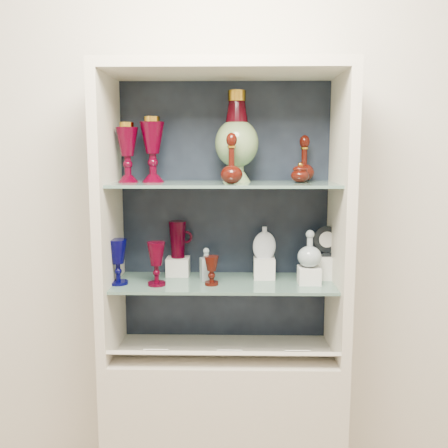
{
  "coord_description": "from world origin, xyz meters",
  "views": [
    {
      "loc": [
        0.04,
        -0.51,
        1.6
      ],
      "look_at": [
        0.0,
        1.53,
        1.3
      ],
      "focal_mm": 40.0,
      "sensor_mm": 36.0,
      "label": 1
    }
  ],
  "objects_px": {
    "lidded_bowl": "(300,172)",
    "ruby_goblet_tall": "(156,264)",
    "cameo_medallion": "(327,241)",
    "pedestal_lamp_right": "(127,153)",
    "clear_square_bottle": "(206,264)",
    "ruby_decanter_b": "(304,157)",
    "pedestal_lamp_left": "(153,150)",
    "cobalt_goblet": "(118,262)",
    "ruby_pitcher": "(178,239)",
    "ruby_goblet_small": "(212,271)",
    "flat_flask": "(264,242)",
    "ruby_decanter_a": "(232,155)",
    "enamel_urn": "(237,137)",
    "clear_round_decanter": "(310,250)"
  },
  "relations": [
    {
      "from": "lidded_bowl",
      "to": "ruby_goblet_tall",
      "type": "relative_size",
      "value": 0.47
    },
    {
      "from": "cameo_medallion",
      "to": "pedestal_lamp_right",
      "type": "bearing_deg",
      "value": 176.52
    },
    {
      "from": "clear_square_bottle",
      "to": "ruby_decanter_b",
      "type": "bearing_deg",
      "value": 9.6
    },
    {
      "from": "pedestal_lamp_right",
      "to": "ruby_goblet_tall",
      "type": "height_order",
      "value": "pedestal_lamp_right"
    },
    {
      "from": "pedestal_lamp_left",
      "to": "cameo_medallion",
      "type": "bearing_deg",
      "value": 1.59
    },
    {
      "from": "cobalt_goblet",
      "to": "ruby_goblet_tall",
      "type": "bearing_deg",
      "value": -5.84
    },
    {
      "from": "cobalt_goblet",
      "to": "ruby_pitcher",
      "type": "relative_size",
      "value": 1.16
    },
    {
      "from": "clear_square_bottle",
      "to": "ruby_goblet_small",
      "type": "bearing_deg",
      "value": -71.56
    },
    {
      "from": "ruby_goblet_tall",
      "to": "flat_flask",
      "type": "relative_size",
      "value": 1.27
    },
    {
      "from": "ruby_decanter_a",
      "to": "flat_flask",
      "type": "height_order",
      "value": "ruby_decanter_a"
    },
    {
      "from": "lidded_bowl",
      "to": "ruby_goblet_tall",
      "type": "distance_m",
      "value": 0.7
    },
    {
      "from": "ruby_decanter_a",
      "to": "ruby_decanter_b",
      "type": "xyz_separation_m",
      "value": [
        0.31,
        0.18,
        -0.01
      ]
    },
    {
      "from": "ruby_decanter_b",
      "to": "ruby_goblet_small",
      "type": "xyz_separation_m",
      "value": [
        -0.39,
        -0.15,
        -0.46
      ]
    },
    {
      "from": "flat_flask",
      "to": "ruby_pitcher",
      "type": "bearing_deg",
      "value": 161.7
    },
    {
      "from": "enamel_urn",
      "to": "lidded_bowl",
      "type": "xyz_separation_m",
      "value": [
        0.26,
        -0.05,
        -0.15
      ]
    },
    {
      "from": "pedestal_lamp_right",
      "to": "enamel_urn",
      "type": "relative_size",
      "value": 0.65
    },
    {
      "from": "pedestal_lamp_right",
      "to": "ruby_decanter_a",
      "type": "relative_size",
      "value": 1.1
    },
    {
      "from": "ruby_decanter_b",
      "to": "cobalt_goblet",
      "type": "height_order",
      "value": "ruby_decanter_b"
    },
    {
      "from": "cobalt_goblet",
      "to": "ruby_pitcher",
      "type": "height_order",
      "value": "ruby_pitcher"
    },
    {
      "from": "ruby_decanter_a",
      "to": "clear_round_decanter",
      "type": "height_order",
      "value": "ruby_decanter_a"
    },
    {
      "from": "ruby_decanter_b",
      "to": "cobalt_goblet",
      "type": "bearing_deg",
      "value": -169.66
    },
    {
      "from": "lidded_bowl",
      "to": "cameo_medallion",
      "type": "relative_size",
      "value": 0.63
    },
    {
      "from": "ruby_goblet_tall",
      "to": "ruby_pitcher",
      "type": "bearing_deg",
      "value": 68.18
    },
    {
      "from": "pedestal_lamp_left",
      "to": "ruby_pitcher",
      "type": "height_order",
      "value": "pedestal_lamp_left"
    },
    {
      "from": "enamel_urn",
      "to": "clear_round_decanter",
      "type": "distance_m",
      "value": 0.56
    },
    {
      "from": "flat_flask",
      "to": "ruby_goblet_tall",
      "type": "bearing_deg",
      "value": -175.48
    },
    {
      "from": "enamel_urn",
      "to": "ruby_pitcher",
      "type": "xyz_separation_m",
      "value": [
        -0.26,
        0.05,
        -0.45
      ]
    },
    {
      "from": "lidded_bowl",
      "to": "ruby_goblet_tall",
      "type": "bearing_deg",
      "value": -172.66
    },
    {
      "from": "ruby_decanter_b",
      "to": "clear_square_bottle",
      "type": "relative_size",
      "value": 1.48
    },
    {
      "from": "ruby_decanter_a",
      "to": "ruby_decanter_b",
      "type": "height_order",
      "value": "ruby_decanter_a"
    },
    {
      "from": "enamel_urn",
      "to": "ruby_goblet_small",
      "type": "distance_m",
      "value": 0.57
    },
    {
      "from": "enamel_urn",
      "to": "clear_square_bottle",
      "type": "bearing_deg",
      "value": -165.58
    },
    {
      "from": "flat_flask",
      "to": "cameo_medallion",
      "type": "distance_m",
      "value": 0.27
    },
    {
      "from": "pedestal_lamp_left",
      "to": "flat_flask",
      "type": "height_order",
      "value": "pedestal_lamp_left"
    },
    {
      "from": "ruby_goblet_tall",
      "to": "clear_round_decanter",
      "type": "relative_size",
      "value": 1.21
    },
    {
      "from": "pedestal_lamp_left",
      "to": "ruby_decanter_a",
      "type": "height_order",
      "value": "pedestal_lamp_left"
    },
    {
      "from": "lidded_bowl",
      "to": "ruby_goblet_small",
      "type": "height_order",
      "value": "lidded_bowl"
    },
    {
      "from": "ruby_decanter_b",
      "to": "lidded_bowl",
      "type": "bearing_deg",
      "value": -108.55
    },
    {
      "from": "clear_square_bottle",
      "to": "ruby_decanter_a",
      "type": "bearing_deg",
      "value": -44.47
    },
    {
      "from": "clear_square_bottle",
      "to": "flat_flask",
      "type": "relative_size",
      "value": 0.99
    },
    {
      "from": "enamel_urn",
      "to": "ruby_goblet_small",
      "type": "height_order",
      "value": "enamel_urn"
    },
    {
      "from": "ruby_decanter_a",
      "to": "ruby_goblet_small",
      "type": "relative_size",
      "value": 1.87
    },
    {
      "from": "ruby_goblet_tall",
      "to": "flat_flask",
      "type": "bearing_deg",
      "value": 15.51
    },
    {
      "from": "ruby_decanter_a",
      "to": "pedestal_lamp_right",
      "type": "bearing_deg",
      "value": 165.9
    },
    {
      "from": "ruby_goblet_tall",
      "to": "cameo_medallion",
      "type": "xyz_separation_m",
      "value": [
        0.72,
        0.12,
        0.08
      ]
    },
    {
      "from": "clear_square_bottle",
      "to": "clear_round_decanter",
      "type": "relative_size",
      "value": 0.94
    },
    {
      "from": "lidded_bowl",
      "to": "ruby_pitcher",
      "type": "relative_size",
      "value": 0.52
    },
    {
      "from": "lidded_bowl",
      "to": "enamel_urn",
      "type": "bearing_deg",
      "value": 170.14
    },
    {
      "from": "cameo_medallion",
      "to": "ruby_pitcher",
      "type": "bearing_deg",
      "value": 169.87
    },
    {
      "from": "pedestal_lamp_left",
      "to": "cobalt_goblet",
      "type": "xyz_separation_m",
      "value": [
        -0.14,
        -0.08,
        -0.46
      ]
    }
  ]
}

